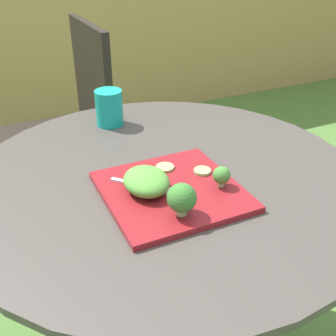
{
  "coord_description": "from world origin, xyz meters",
  "views": [
    {
      "loc": [
        -0.35,
        -0.77,
        1.21
      ],
      "look_at": [
        -0.01,
        -0.04,
        0.75
      ],
      "focal_mm": 44.38,
      "sensor_mm": 36.0,
      "label": 1
    }
  ],
  "objects_px": {
    "patio_chair": "(70,117)",
    "salad_plate": "(171,191)",
    "drinking_glass": "(109,110)",
    "fork": "(149,187)"
  },
  "relations": [
    {
      "from": "patio_chair",
      "to": "salad_plate",
      "type": "height_order",
      "value": "patio_chair"
    },
    {
      "from": "drinking_glass",
      "to": "fork",
      "type": "distance_m",
      "value": 0.4
    },
    {
      "from": "patio_chair",
      "to": "drinking_glass",
      "type": "distance_m",
      "value": 0.58
    },
    {
      "from": "salad_plate",
      "to": "fork",
      "type": "bearing_deg",
      "value": 153.2
    },
    {
      "from": "patio_chair",
      "to": "salad_plate",
      "type": "xyz_separation_m",
      "value": [
        0.02,
        -0.95,
        0.19
      ]
    },
    {
      "from": "salad_plate",
      "to": "drinking_glass",
      "type": "bearing_deg",
      "value": 90.46
    },
    {
      "from": "fork",
      "to": "salad_plate",
      "type": "bearing_deg",
      "value": -26.8
    },
    {
      "from": "patio_chair",
      "to": "salad_plate",
      "type": "relative_size",
      "value": 3.11
    },
    {
      "from": "salad_plate",
      "to": "fork",
      "type": "distance_m",
      "value": 0.05
    },
    {
      "from": "fork",
      "to": "drinking_glass",
      "type": "bearing_deg",
      "value": 84.21
    }
  ]
}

